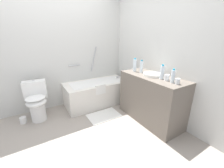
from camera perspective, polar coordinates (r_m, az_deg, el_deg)
ground_plane at (r=2.41m, az=-12.92°, el=-19.95°), size 4.09×4.09×0.00m
wall_back_tiled at (r=3.15m, az=-22.49°, el=14.03°), size 3.49×0.10×2.59m
wall_right_mirror at (r=2.78m, az=18.58°, el=13.98°), size 0.10×2.87×2.59m
bathtub at (r=3.22m, az=-6.03°, el=-3.23°), size 1.45×0.68×1.27m
toilet at (r=2.91m, az=-28.82°, el=-6.16°), size 0.41×0.52×0.73m
vanity_counter at (r=2.62m, az=15.69°, el=-5.76°), size 0.52×1.20×0.85m
sink_basin at (r=2.48m, az=16.36°, el=3.84°), size 0.32×0.32×0.05m
sink_faucet at (r=2.62m, az=19.17°, el=4.43°), size 0.12×0.15×0.06m
water_bottle_0 at (r=2.72m, az=9.39°, el=7.72°), size 0.07×0.07×0.26m
water_bottle_1 at (r=2.19m, az=23.96°, el=2.96°), size 0.06×0.06×0.21m
water_bottle_2 at (r=2.64m, az=12.10°, el=7.04°), size 0.06×0.06×0.24m
water_bottle_3 at (r=2.32m, az=20.07°, el=4.60°), size 0.06×0.06×0.23m
drinking_glass_0 at (r=2.28m, az=21.70°, el=2.53°), size 0.08×0.08×0.09m
drinking_glass_1 at (r=2.17m, az=25.50°, el=1.03°), size 0.07×0.07×0.08m
bath_mat at (r=2.82m, az=-3.41°, el=-12.90°), size 0.62×0.41×0.01m
toilet_paper_roll at (r=3.06m, az=-32.92°, el=-12.43°), size 0.11×0.11×0.11m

